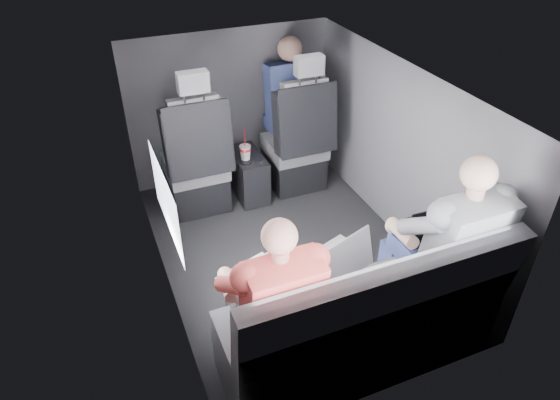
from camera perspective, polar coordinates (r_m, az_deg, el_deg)
name	(u,v)px	position (r m, az deg, el deg)	size (l,w,h in m)	color
floor	(288,253)	(3.82, 0.88, -6.07)	(2.60, 2.60, 0.00)	black
ceiling	(290,83)	(3.12, 1.10, 13.20)	(2.60, 2.60, 0.00)	#B2B2AD
panel_left	(157,206)	(3.23, -13.87, -0.70)	(0.02, 2.60, 1.35)	#56565B
panel_right	(400,153)	(3.82, 13.51, 5.23)	(0.02, 2.60, 1.35)	#56565B
panel_front	(230,106)	(4.51, -5.69, 10.61)	(1.80, 0.02, 1.35)	#56565B
panel_back	(394,307)	(2.54, 12.91, -11.85)	(1.80, 0.02, 1.35)	#56565B
side_window	(165,201)	(2.86, -12.96, -0.11)	(0.02, 0.75, 0.42)	white
seatbelt	(307,113)	(4.07, 3.11, 9.95)	(0.05, 0.01, 0.65)	black
front_seat_left	(197,167)	(4.13, -9.47, 3.71)	(0.52, 0.58, 1.26)	black
front_seat_right	(297,147)	(4.38, 2.00, 6.04)	(0.52, 0.58, 1.26)	black
center_console	(248,175)	(4.37, -3.66, 2.88)	(0.24, 0.48, 0.41)	black
rear_bench	(362,324)	(2.93, 9.38, -13.82)	(1.60, 0.57, 0.92)	slate
soda_cup	(245,152)	(4.16, -3.99, 5.48)	(0.10, 0.10, 0.29)	white
laptop_white	(256,277)	(2.69, -2.75, -8.80)	(0.39, 0.41, 0.25)	silver
laptop_silver	(340,257)	(2.83, 6.91, -6.51)	(0.40, 0.41, 0.25)	#AFAFB4
laptop_black	(425,228)	(3.15, 16.22, -3.07)	(0.33, 0.30, 0.24)	black
passenger_rear_left	(272,299)	(2.60, -0.95, -11.27)	(0.48, 0.60, 1.18)	#313135
passenger_rear_right	(446,243)	(3.04, 18.45, -4.70)	(0.53, 0.65, 1.27)	navy
passenger_front_right	(289,98)	(4.45, 1.07, 11.62)	(0.42, 0.42, 0.86)	navy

